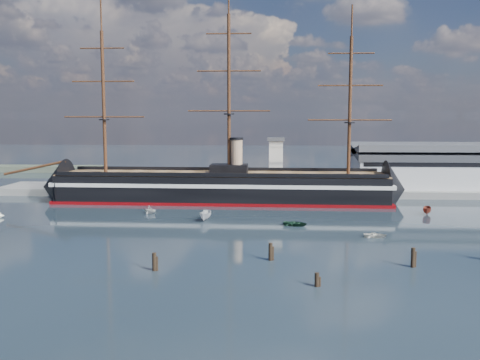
{
  "coord_description": "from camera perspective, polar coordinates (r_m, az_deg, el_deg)",
  "views": [
    {
      "loc": [
        1.6,
        -83.45,
        23.26
      ],
      "look_at": [
        -5.32,
        35.0,
        9.0
      ],
      "focal_mm": 40.0,
      "sensor_mm": 36.0,
      "label": 1
    }
  ],
  "objects": [
    {
      "name": "motorboat_a",
      "position": [
        120.27,
        -3.69,
        -4.31
      ],
      "size": [
        6.85,
        3.24,
        2.64
      ],
      "primitive_type": "imported",
      "rotation": [
        0.0,
        0.0,
        -0.13
      ],
      "color": "silver",
      "rests_on": "ground"
    },
    {
      "name": "motorboat_d",
      "position": [
        130.09,
        -9.6,
        -3.54
      ],
      "size": [
        4.82,
        6.29,
        2.12
      ],
      "primitive_type": "imported",
      "rotation": [
        0.0,
        0.0,
        1.11
      ],
      "color": "silver",
      "rests_on": "ground"
    },
    {
      "name": "piling_extra",
      "position": [
        87.62,
        3.26,
        -8.55
      ],
      "size": [
        0.64,
        0.64,
        3.57
      ],
      "primitive_type": "cylinder",
      "color": "black",
      "rests_on": "ground"
    },
    {
      "name": "warehouse",
      "position": [
        173.58,
        22.29,
        1.29
      ],
      "size": [
        63.0,
        21.0,
        11.6
      ],
      "color": "#B7BABC",
      "rests_on": "ground"
    },
    {
      "name": "motorboat_f",
      "position": [
        134.45,
        19.32,
        -3.5
      ],
      "size": [
        6.2,
        3.85,
        2.33
      ],
      "primitive_type": "imported",
      "rotation": [
        0.0,
        0.0,
        -0.32
      ],
      "color": "maroon",
      "rests_on": "ground"
    },
    {
      "name": "quay",
      "position": [
        161.35,
        6.29,
        -1.48
      ],
      "size": [
        180.0,
        18.0,
        2.0
      ],
      "primitive_type": "cube",
      "color": "slate",
      "rests_on": "ground"
    },
    {
      "name": "motorboat_b",
      "position": [
        114.77,
        5.9,
        -4.88
      ],
      "size": [
        2.1,
        3.42,
        1.49
      ],
      "primitive_type": "imported",
      "rotation": [
        0.0,
        0.0,
        1.3
      ],
      "color": "#153423",
      "rests_on": "ground"
    },
    {
      "name": "warship",
      "position": [
        145.51,
        -2.63,
        -0.74
      ],
      "size": [
        113.01,
        17.76,
        53.94
      ],
      "rotation": [
        0.0,
        0.0,
        -0.02
      ],
      "color": "black",
      "rests_on": "ground"
    },
    {
      "name": "piling_near_right",
      "position": [
        87.85,
        17.93,
        -8.84
      ],
      "size": [
        0.64,
        0.64,
        3.79
      ],
      "primitive_type": "cylinder",
      "color": "black",
      "rests_on": "ground"
    },
    {
      "name": "piling_near_mid",
      "position": [
        75.42,
        8.18,
        -11.18
      ],
      "size": [
        0.64,
        0.64,
        2.64
      ],
      "primitive_type": "cylinder",
      "color": "black",
      "rests_on": "ground"
    },
    {
      "name": "piling_near_left",
      "position": [
        82.86,
        -9.11,
        -9.54
      ],
      "size": [
        0.64,
        0.64,
        3.48
      ],
      "primitive_type": "cylinder",
      "color": "black",
      "rests_on": "ground"
    },
    {
      "name": "ground",
      "position": [
        125.63,
        2.56,
        -3.82
      ],
      "size": [
        600.0,
        600.0,
        0.0
      ],
      "primitive_type": "plane",
      "color": "black",
      "rests_on": "ground"
    },
    {
      "name": "quay_tower",
      "position": [
        157.03,
        3.84,
        1.9
      ],
      "size": [
        5.0,
        5.0,
        15.0
      ],
      "color": "silver",
      "rests_on": "ground"
    },
    {
      "name": "motorboat_e",
      "position": [
        106.68,
        14.23,
        -5.95
      ],
      "size": [
        1.39,
        2.84,
        1.28
      ],
      "primitive_type": "imported",
      "rotation": [
        0.0,
        0.0,
        1.46
      ],
      "color": "silver",
      "rests_on": "ground"
    }
  ]
}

